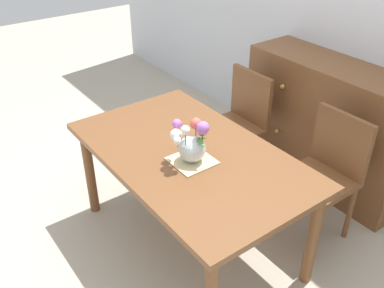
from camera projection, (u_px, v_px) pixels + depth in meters
ground_plane at (190, 241)px, 3.00m from camera, size 12.00×12.00×0.00m
back_wall at (370, 2)px, 3.07m from camera, size 7.00×0.10×2.80m
dining_table at (190, 164)px, 2.66m from camera, size 1.56×0.93×0.74m
chair_left at (239, 119)px, 3.43m from camera, size 0.42×0.42×0.90m
chair_right at (326, 169)px, 2.84m from camera, size 0.42×0.42×0.90m
dresser at (327, 124)px, 3.39m from camera, size 1.40×0.47×1.00m
placemat at (192, 161)px, 2.52m from camera, size 0.24×0.24×0.01m
flower_vase at (192, 143)px, 2.46m from camera, size 0.22×0.27×0.26m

